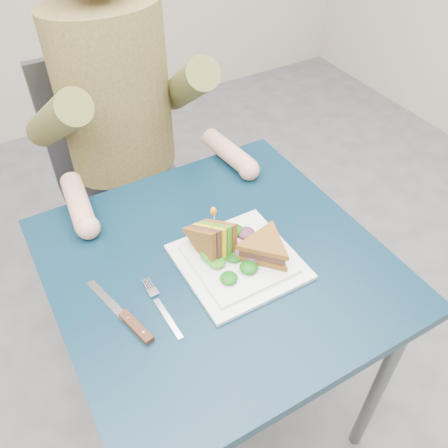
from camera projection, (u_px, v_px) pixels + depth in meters
ground at (220, 404)px, 1.62m from camera, size 4.00×4.00×0.00m
table at (218, 282)px, 1.17m from camera, size 0.75×0.75×0.73m
chair at (120, 166)px, 1.69m from camera, size 0.42×0.40×0.93m
diner at (114, 82)px, 1.36m from camera, size 0.54×0.59×0.74m
plate at (238, 261)px, 1.10m from camera, size 0.26×0.26×0.02m
sandwich_flat at (265, 248)px, 1.08m from camera, size 0.20×0.20×0.05m
sandwich_upright at (214, 241)px, 1.08m from camera, size 0.09×0.15×0.15m
fork at (163, 309)px, 1.01m from camera, size 0.02×0.18×0.01m
knife at (130, 321)px, 0.98m from camera, size 0.07×0.22×0.02m
toothpick at (214, 221)px, 1.04m from camera, size 0.01×0.01×0.06m
toothpick_frill at (213, 211)px, 1.02m from camera, size 0.01×0.01×0.02m
lettuce_spill at (238, 251)px, 1.09m from camera, size 0.15×0.13×0.02m
onion_ring at (243, 249)px, 1.09m from camera, size 0.04×0.04×0.02m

